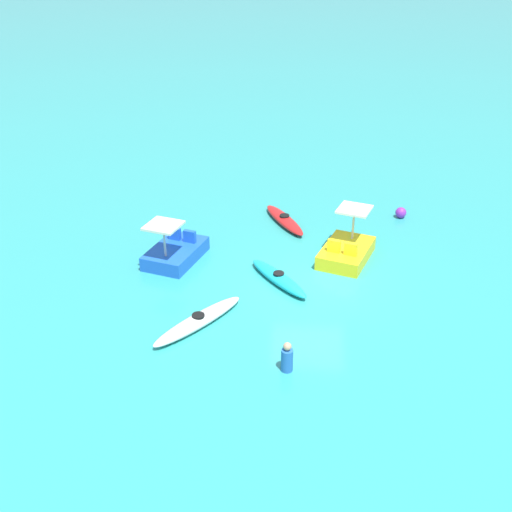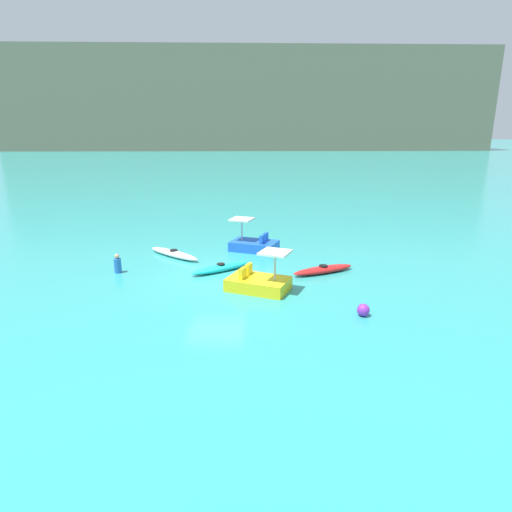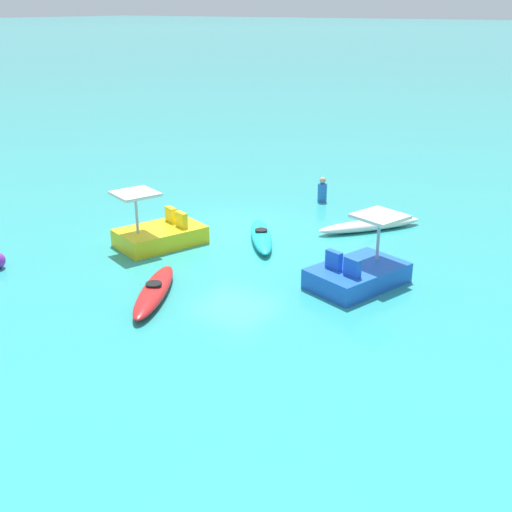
# 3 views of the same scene
# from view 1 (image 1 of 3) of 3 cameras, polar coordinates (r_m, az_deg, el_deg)

# --- Properties ---
(ground_plane) EXTENTS (600.00, 600.00, 0.00)m
(ground_plane) POSITION_cam_1_polar(r_m,az_deg,el_deg) (20.87, 4.91, -2.62)
(ground_plane) COLOR teal
(kayak_red) EXTENTS (2.96, 1.96, 0.37)m
(kayak_red) POSITION_cam_1_polar(r_m,az_deg,el_deg) (24.98, 2.57, 3.28)
(kayak_red) COLOR red
(kayak_red) RESTS_ON ground_plane
(kayak_cyan) EXTENTS (2.68, 2.27, 0.37)m
(kayak_cyan) POSITION_cam_1_polar(r_m,az_deg,el_deg) (20.87, 2.05, -2.01)
(kayak_cyan) COLOR #19B7C6
(kayak_cyan) RESTS_ON ground_plane
(kayak_white) EXTENTS (3.14, 2.55, 0.37)m
(kayak_white) POSITION_cam_1_polar(r_m,az_deg,el_deg) (18.80, -5.20, -5.82)
(kayak_white) COLOR white
(kayak_white) RESTS_ON ground_plane
(pedal_boat_blue) EXTENTS (2.73, 2.12, 1.68)m
(pedal_boat_blue) POSITION_cam_1_polar(r_m,az_deg,el_deg) (22.33, -7.29, 0.41)
(pedal_boat_blue) COLOR blue
(pedal_boat_blue) RESTS_ON ground_plane
(pedal_boat_yellow) EXTENTS (2.76, 2.20, 1.68)m
(pedal_boat_yellow) POSITION_cam_1_polar(r_m,az_deg,el_deg) (22.44, 8.15, 0.50)
(pedal_boat_yellow) COLOR yellow
(pedal_boat_yellow) RESTS_ON ground_plane
(buoy_purple) EXTENTS (0.44, 0.44, 0.44)m
(buoy_purple) POSITION_cam_1_polar(r_m,az_deg,el_deg) (26.11, 12.92, 3.83)
(buoy_purple) COLOR purple
(buoy_purple) RESTS_ON ground_plane
(person_near_shore) EXTENTS (0.41, 0.41, 0.88)m
(person_near_shore) POSITION_cam_1_polar(r_m,az_deg,el_deg) (16.89, 2.81, -9.19)
(person_near_shore) COLOR blue
(person_near_shore) RESTS_ON ground_plane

